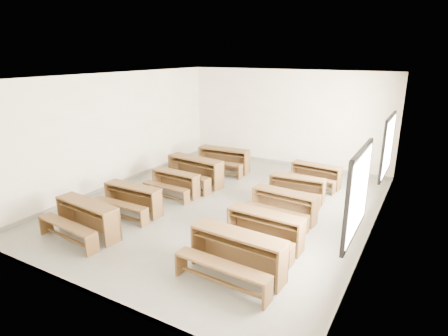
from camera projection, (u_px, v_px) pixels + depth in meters
The scene contains 11 objects.
room at pixel (227, 122), 8.81m from camera, with size 8.50×8.50×3.20m.
desk_set_0 at pixel (86, 216), 7.86m from camera, with size 1.70×1.00×0.73m.
desk_set_1 at pixel (132, 197), 8.96m from camera, with size 1.52×0.80×0.68m.
desk_set_2 at pixel (175, 182), 10.13m from camera, with size 1.44×0.79×0.63m.
desk_set_3 at pixel (194, 169), 10.89m from camera, with size 1.85×1.09×0.80m.
desk_set_4 at pixel (223, 158), 12.12m from camera, with size 1.73×0.98×0.75m.
desk_set_5 at pixel (236, 251), 6.42m from camera, with size 1.77×0.98×0.78m.
desk_set_6 at pixel (264, 227), 7.41m from camera, with size 1.58×0.86×0.70m.
desk_set_7 at pixel (283, 203), 8.60m from camera, with size 1.56×0.89×0.68m.
desk_set_8 at pixel (296, 187), 9.73m from camera, with size 1.47×0.82×0.64m.
desk_set_9 at pixel (315, 174), 10.78m from camera, with size 1.49×0.87×0.64m.
Camera 1 is at (4.34, -7.63, 3.72)m, focal length 30.00 mm.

